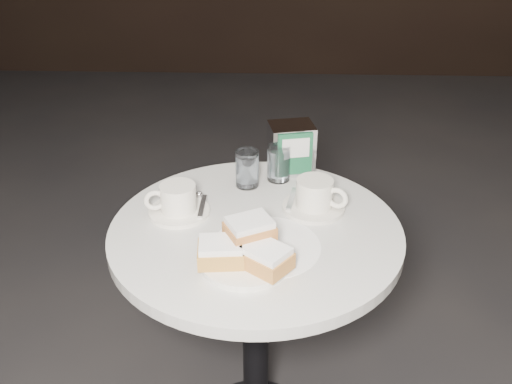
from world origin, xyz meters
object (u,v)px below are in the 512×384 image
Objects in this scene: coffee_cup_left at (178,201)px; napkin_dispenser at (291,148)px; cafe_table at (256,292)px; coffee_cup_right at (315,197)px; beignet_plate at (245,251)px; water_glass_right at (279,163)px; water_glass_left at (247,169)px.

napkin_dispenser reaches higher than coffee_cup_left.
coffee_cup_right is at bearing 31.82° from cafe_table.
napkin_dispenser is (0.09, 0.30, 0.27)m from cafe_table.
water_glass_right is at bearing 79.85° from beignet_plate.
beignet_plate is 1.12× the size of coffee_cup_right.
coffee_cup_right is at bearing -59.81° from water_glass_right.
water_glass_right reaches higher than beignet_plate.
beignet_plate is at bearing -96.44° from cafe_table.
beignet_plate is at bearing -64.45° from coffee_cup_left.
water_glass_right is (-0.09, 0.16, 0.01)m from coffee_cup_right.
cafe_table is at bearing -118.49° from napkin_dispenser.
coffee_cup_right is 0.18m from water_glass_right.
beignet_plate is 0.36m from water_glass_left.
coffee_cup_left is 0.31m from water_glass_right.
cafe_table is 0.41m from napkin_dispenser.
beignet_plate reaches higher than cafe_table.
water_glass_left is at bearing 27.52° from coffee_cup_left.
napkin_dispenser reaches higher than coffee_cup_right.
napkin_dispenser is at bearing 130.01° from coffee_cup_right.
water_glass_left reaches higher than coffee_cup_left.
napkin_dispenser reaches higher than water_glass_left.
cafe_table is 4.01× the size of coffee_cup_left.
water_glass_left is 0.09m from water_glass_right.
napkin_dispenser is at bearing 73.53° from cafe_table.
beignet_plate is at bearing -115.22° from napkin_dispenser.
water_glass_right reaches higher than cafe_table.
water_glass_right is at bearing 77.64° from cafe_table.
napkin_dispenser is (-0.06, 0.21, 0.03)m from coffee_cup_right.
coffee_cup_left is 1.85× the size of water_glass_left.
cafe_table is 3.57× the size of coffee_cup_right.
beignet_plate is 2.33× the size of water_glass_right.
water_glass_left reaches higher than beignet_plate.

